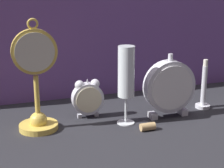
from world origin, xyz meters
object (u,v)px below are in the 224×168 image
Objects in this scene: mantel_clock_silver at (169,87)px; brass_candlestick at (204,92)px; pocket_watch_on_stand at (37,89)px; champagne_flute at (126,76)px; wine_cork at (148,127)px; alarm_clock_twin_bell at (88,97)px.

mantel_clock_silver is 0.15m from brass_candlestick.
champagne_flute is (0.25, -0.04, 0.02)m from pocket_watch_on_stand.
wine_cork is at bearing -143.52° from mantel_clock_silver.
mantel_clock_silver is at bearing -165.95° from brass_candlestick.
pocket_watch_on_stand reaches higher than mantel_clock_silver.
champagne_flute is 0.15m from wine_cork.
champagne_flute is at bearing -171.58° from brass_candlestick.
mantel_clock_silver reaches higher than wine_cork.
alarm_clock_twin_bell reaches higher than wine_cork.
champagne_flute reaches higher than brass_candlestick.
champagne_flute reaches higher than alarm_clock_twin_bell.
brass_candlestick is at bearing 8.42° from champagne_flute.
pocket_watch_on_stand is 0.17m from alarm_clock_twin_bell.
brass_candlestick is (0.28, 0.04, -0.09)m from champagne_flute.
mantel_clock_silver reaches higher than brass_candlestick.
pocket_watch_on_stand is 1.93× the size of brass_candlestick.
alarm_clock_twin_bell is 0.74× the size of brass_candlestick.
wine_cork is (-0.10, -0.08, -0.08)m from mantel_clock_silver.
alarm_clock_twin_bell is (0.16, 0.05, -0.05)m from pocket_watch_on_stand.
brass_candlestick is (0.53, 0.00, -0.06)m from pocket_watch_on_stand.
champagne_flute is 1.42× the size of brass_candlestick.
brass_candlestick is 0.27m from wine_cork.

